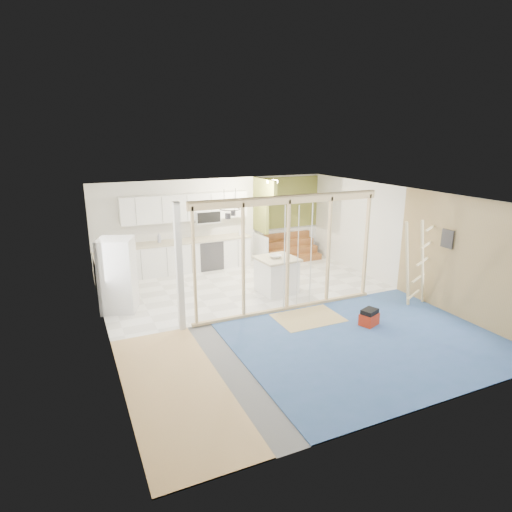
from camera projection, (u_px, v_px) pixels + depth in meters
name	position (u px, v px, depth m)	size (l,w,h in m)	color
room	(276.00, 256.00, 9.15)	(7.01, 8.01, 2.61)	slate
floor_overlays	(276.00, 310.00, 9.58)	(7.00, 8.00, 0.03)	white
stud_frame	(265.00, 244.00, 8.97)	(4.66, 0.14, 2.60)	#DCBA87
base_cabinets	(167.00, 261.00, 11.69)	(4.45, 2.24, 0.93)	white
upper_cabinets	(188.00, 208.00, 12.02)	(3.60, 0.41, 0.85)	white
green_partition	(281.00, 230.00, 13.26)	(2.25, 1.51, 2.60)	olive
pot_rack	(230.00, 211.00, 10.50)	(0.52, 0.52, 0.72)	black
sheathing_panel	(471.00, 261.00, 8.78)	(0.02, 4.00, 2.60)	tan
electrical_panel	(447.00, 239.00, 9.19)	(0.04, 0.30, 0.40)	#3B3B40
ceiling_light	(272.00, 182.00, 12.00)	(0.32, 0.32, 0.08)	#FFEABF
fridge	(118.00, 275.00, 9.39)	(0.93, 0.90, 1.66)	silver
island	(277.00, 275.00, 10.58)	(1.00, 1.00, 0.91)	white
bowl	(275.00, 256.00, 10.45)	(0.29, 0.29, 0.07)	white
soap_bottle_a	(159.00, 237.00, 11.80)	(0.11, 0.11, 0.29)	#A8AABB
soap_bottle_b	(240.00, 231.00, 12.76)	(0.08, 0.09, 0.19)	silver
toolbox	(369.00, 318.00, 8.81)	(0.45, 0.40, 0.36)	#B52810
ladder	(417.00, 263.00, 9.59)	(1.08, 0.18, 2.01)	beige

